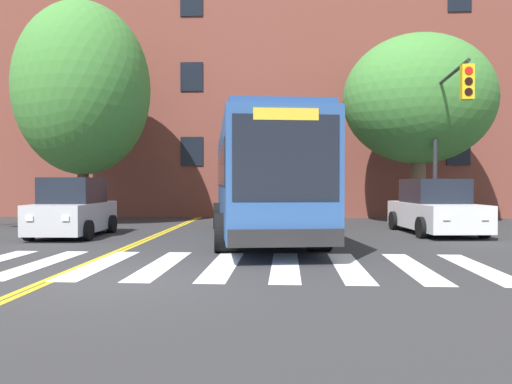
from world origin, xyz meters
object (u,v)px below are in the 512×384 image
object	(u,v)px
car_silver_near_lane	(73,210)
car_black_behind_bus	(283,195)
city_bus	(259,177)
street_tree_curbside_small	(83,89)
car_white_far_lane	(435,209)
traffic_light_near_corner	(447,119)
street_tree_curbside_large	(419,100)

from	to	relation	value
car_silver_near_lane	car_black_behind_bus	bearing A→B (deg)	59.57
city_bus	street_tree_curbside_small	bearing A→B (deg)	150.26
car_white_far_lane	car_black_behind_bus	bearing A→B (deg)	117.34
car_silver_near_lane	car_white_far_lane	size ratio (longest dim) A/B	0.81
city_bus	street_tree_curbside_small	distance (m)	9.25
street_tree_curbside_small	traffic_light_near_corner	bearing A→B (deg)	-12.86
car_silver_near_lane	car_white_far_lane	distance (m)	11.80
city_bus	car_white_far_lane	world-z (taller)	city_bus
car_white_far_lane	car_black_behind_bus	world-z (taller)	car_black_behind_bus
street_tree_curbside_large	street_tree_curbside_small	size ratio (longest dim) A/B	0.85
car_black_behind_bus	street_tree_curbside_large	xyz separation A→B (m)	(5.50, -6.19, 4.00)
traffic_light_near_corner	city_bus	bearing A→B (deg)	-169.80
car_silver_near_lane	street_tree_curbside_small	bearing A→B (deg)	108.45
city_bus	traffic_light_near_corner	size ratio (longest dim) A/B	2.11
car_white_far_lane	street_tree_curbside_large	xyz separation A→B (m)	(0.43, 3.61, 4.23)
car_silver_near_lane	car_black_behind_bus	distance (m)	13.10
car_silver_near_lane	car_white_far_lane	xyz separation A→B (m)	(11.70, 1.50, -0.03)
city_bus	car_silver_near_lane	xyz separation A→B (m)	(-5.86, -0.35, -1.04)
city_bus	car_silver_near_lane	distance (m)	5.96
car_black_behind_bus	street_tree_curbside_large	world-z (taller)	street_tree_curbside_large
city_bus	car_black_behind_bus	distance (m)	11.01
street_tree_curbside_small	city_bus	bearing A→B (deg)	-29.74
traffic_light_near_corner	car_white_far_lane	bearing A→B (deg)	175.09
city_bus	car_silver_near_lane	bearing A→B (deg)	-176.59
car_silver_near_lane	street_tree_curbside_large	world-z (taller)	street_tree_curbside_large
city_bus	car_silver_near_lane	world-z (taller)	city_bus
car_silver_near_lane	traffic_light_near_corner	bearing A→B (deg)	6.93
traffic_light_near_corner	street_tree_curbside_small	world-z (taller)	street_tree_curbside_small
car_black_behind_bus	street_tree_curbside_small	size ratio (longest dim) A/B	0.56
car_white_far_lane	traffic_light_near_corner	xyz separation A→B (m)	(0.37, -0.03, 3.00)
car_black_behind_bus	traffic_light_near_corner	xyz separation A→B (m)	(5.43, -9.83, 2.77)
traffic_light_near_corner	street_tree_curbside_small	bearing A→B (deg)	167.14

